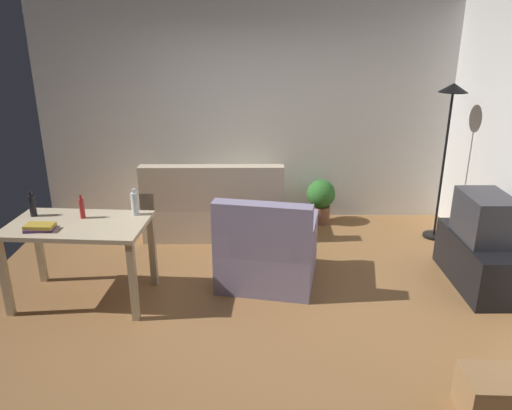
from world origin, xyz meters
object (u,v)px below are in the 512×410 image
couch (215,209)px  tv (485,217)px  armchair (267,252)px  bottle_clear (135,203)px  bottle_red (82,208)px  desk (79,234)px  torchiere_lamp (449,120)px  storage_box (500,396)px  book_stack (40,227)px  bottle_dark (32,205)px  tv_stand (477,261)px  potted_plant (321,198)px

couch → tv: 2.98m
armchair → bottle_clear: 1.34m
bottle_red → desk: bearing=-95.8°
couch → bottle_clear: size_ratio=6.57×
torchiere_lamp → desk: 4.06m
couch → desk: bearing=55.4°
couch → storage_box: bearing=124.0°
armchair → book_stack: size_ratio=4.12×
couch → bottle_clear: (-0.61, -1.36, 0.56)m
couch → desk: couch is taller
tv → storage_box: bearing=161.2°
couch → bottle_dark: size_ratio=6.90×
desk → armchair: bearing=14.9°
torchiere_lamp → bottle_clear: torchiere_lamp is taller
armchair → bottle_red: bearing=18.2°
storage_box → book_stack: bearing=158.7°
bottle_clear → armchair: bearing=5.5°
couch → torchiere_lamp: size_ratio=0.90×
storage_box → bottle_red: bearing=152.8°
tv_stand → book_stack: (-3.99, -0.43, 0.55)m
armchair → bottle_dark: 2.21m
tv_stand → bottle_clear: bearing=91.1°
desk → potted_plant: desk is taller
desk → book_stack: (-0.26, -0.16, 0.14)m
tv_stand → tv: tv is taller
tv → book_stack: (-3.99, -0.43, 0.09)m
tv → bottle_red: 3.72m
couch → tv: (2.65, -1.30, 0.39)m
bottle_red → tv_stand: bearing=2.3°
desk → bottle_clear: bottle_clear is taller
tv → bottle_dark: bottle_dark is taller
armchair → storage_box: (1.45, -1.80, -0.17)m
desk → armchair: armchair is taller
tv → bottle_clear: bottle_clear is taller
bottle_dark → bottle_clear: bearing=1.7°
potted_plant → bottle_clear: (-1.94, -1.68, 0.54)m
desk → armchair: 1.74m
tv → desk: bearing=94.1°
tv_stand → desk: size_ratio=0.88×
tv_stand → torchiere_lamp: bearing=0.0°
bottle_dark → tv: bearing=1.3°
desk → bottle_red: bottle_red is taller
storage_box → book_stack: (-3.40, 1.32, 0.64)m
couch → armchair: bearing=115.8°
couch → torchiere_lamp: (2.65, -0.16, 1.10)m
tv → armchair: bearing=88.5°
bottle_red → book_stack: size_ratio=0.86×
bottle_dark → bottle_clear: size_ratio=0.95×
tv → couch: bearing=63.9°
bottle_clear → storage_box: bearing=-32.3°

